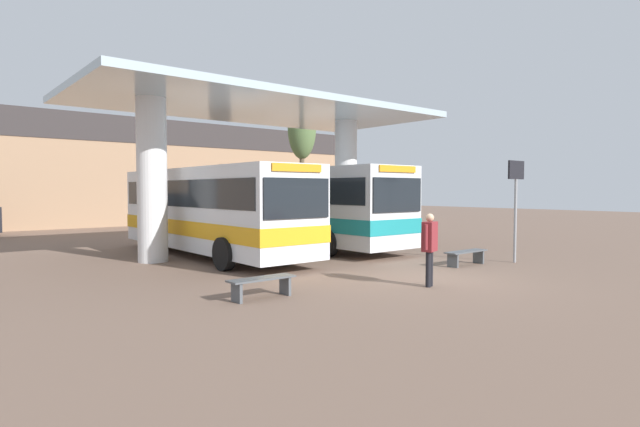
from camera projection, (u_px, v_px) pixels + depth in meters
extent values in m
plane|color=#755B4C|center=(421.00, 279.00, 13.27)|extent=(100.00, 100.00, 0.00)
cube|color=#9E7A5B|center=(118.00, 171.00, 32.48)|extent=(40.00, 0.50, 7.21)
cube|color=#332D2D|center=(117.00, 129.00, 32.35)|extent=(40.00, 0.58, 1.73)
cylinder|color=silver|center=(152.00, 180.00, 16.39)|extent=(0.97, 0.97, 5.39)
cylinder|color=silver|center=(346.00, 183.00, 21.84)|extent=(0.97, 0.97, 5.39)
cube|color=#9EB2BC|center=(262.00, 108.00, 18.99)|extent=(13.61, 6.89, 0.24)
cube|color=silver|center=(210.00, 208.00, 17.85)|extent=(2.41, 10.37, 2.81)
cube|color=black|center=(210.00, 193.00, 17.82)|extent=(2.45, 9.95, 0.90)
cube|color=orange|center=(211.00, 226.00, 17.88)|extent=(2.45, 10.41, 0.51)
cube|color=black|center=(297.00, 198.00, 13.80)|extent=(2.22, 0.06, 1.12)
cube|color=orange|center=(297.00, 168.00, 13.76)|extent=(1.69, 0.05, 0.22)
cylinder|color=black|center=(224.00, 254.00, 14.66)|extent=(0.28, 0.99, 0.99)
cylinder|color=black|center=(290.00, 248.00, 16.18)|extent=(0.28, 0.99, 0.99)
cylinder|color=black|center=(148.00, 238.00, 19.35)|extent=(0.28, 0.99, 0.99)
cylinder|color=black|center=(205.00, 235.00, 20.87)|extent=(0.28, 0.99, 0.99)
cube|color=silver|center=(297.00, 204.00, 21.20)|extent=(2.56, 11.31, 2.90)
cube|color=black|center=(297.00, 191.00, 21.17)|extent=(2.60, 10.86, 0.93)
cube|color=teal|center=(297.00, 219.00, 21.23)|extent=(2.60, 11.35, 0.52)
cube|color=black|center=(398.00, 195.00, 16.77)|extent=(2.33, 0.07, 1.16)
cube|color=orange|center=(398.00, 169.00, 16.73)|extent=(1.77, 0.05, 0.22)
cylinder|color=black|center=(327.00, 243.00, 17.75)|extent=(0.28, 1.01, 1.01)
cylinder|color=black|center=(377.00, 238.00, 19.34)|extent=(0.28, 1.01, 1.01)
cylinder|color=black|center=(235.00, 231.00, 22.87)|extent=(0.28, 1.01, 1.01)
cylinder|color=black|center=(280.00, 228.00, 24.46)|extent=(0.28, 1.01, 1.01)
cube|color=#4C5156|center=(262.00, 278.00, 10.90)|extent=(1.56, 0.44, 0.04)
cube|color=#4C5156|center=(237.00, 293.00, 10.52)|extent=(0.07, 0.37, 0.42)
cube|color=#4C5156|center=(285.00, 285.00, 11.31)|extent=(0.07, 0.37, 0.42)
cube|color=#4C5156|center=(466.00, 251.00, 15.71)|extent=(1.72, 0.44, 0.04)
cube|color=#4C5156|center=(453.00, 261.00, 15.29)|extent=(0.07, 0.37, 0.42)
cube|color=#4C5156|center=(478.00, 257.00, 16.15)|extent=(0.07, 0.37, 0.42)
cylinder|color=gray|center=(515.00, 221.00, 16.28)|extent=(0.09, 0.09, 2.73)
cube|color=black|center=(516.00, 170.00, 16.20)|extent=(0.90, 0.06, 0.60)
cylinder|color=black|center=(428.00, 269.00, 12.17)|extent=(0.16, 0.16, 0.87)
cylinder|color=black|center=(430.00, 269.00, 12.31)|extent=(0.16, 0.16, 0.87)
cube|color=maroon|center=(430.00, 237.00, 12.20)|extent=(0.53, 0.40, 0.73)
sphere|color=tan|center=(430.00, 218.00, 12.18)|extent=(0.20, 0.20, 0.20)
cylinder|color=maroon|center=(426.00, 237.00, 11.96)|extent=(0.12, 0.12, 0.62)
cylinder|color=maroon|center=(433.00, 235.00, 12.44)|extent=(0.12, 0.12, 0.62)
cylinder|color=brown|center=(302.00, 186.00, 32.47)|extent=(0.31, 0.31, 5.30)
ellipsoid|color=#516B3D|center=(302.00, 128.00, 32.30)|extent=(1.85, 1.85, 4.06)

